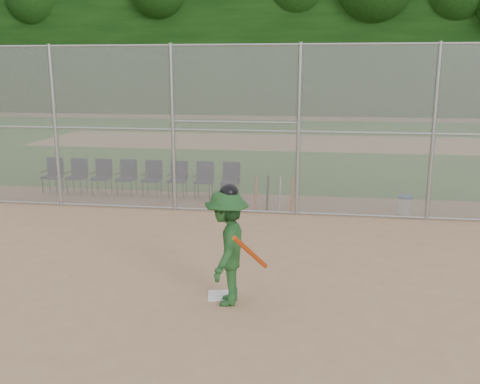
# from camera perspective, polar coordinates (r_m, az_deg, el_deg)

# --- Properties ---
(ground) EXTENTS (100.00, 100.00, 0.00)m
(ground) POSITION_cam_1_polar(r_m,az_deg,el_deg) (8.30, -2.59, -11.31)
(ground) COLOR tan
(ground) RESTS_ON ground
(grass_strip) EXTENTS (100.00, 100.00, 0.00)m
(grass_strip) POSITION_cam_1_polar(r_m,az_deg,el_deg) (25.69, 5.11, 5.33)
(grass_strip) COLOR #275C1B
(grass_strip) RESTS_ON ground
(dirt_patch_far) EXTENTS (24.00, 24.00, 0.00)m
(dirt_patch_far) POSITION_cam_1_polar(r_m,az_deg,el_deg) (25.69, 5.11, 5.33)
(dirt_patch_far) COLOR tan
(dirt_patch_far) RESTS_ON ground
(backstop_fence) EXTENTS (16.09, 0.09, 4.00)m
(backstop_fence) POSITION_cam_1_polar(r_m,az_deg,el_deg) (12.58, 1.69, 6.85)
(backstop_fence) COLOR gray
(backstop_fence) RESTS_ON ground
(treeline) EXTENTS (81.00, 60.00, 11.00)m
(treeline) POSITION_cam_1_polar(r_m,az_deg,el_deg) (27.54, 5.62, 17.29)
(treeline) COLOR black
(treeline) RESTS_ON ground
(home_plate) EXTENTS (0.46, 0.46, 0.02)m
(home_plate) POSITION_cam_1_polar(r_m,az_deg,el_deg) (8.39, -2.06, -10.97)
(home_plate) COLOR silver
(home_plate) RESTS_ON ground
(batter_at_plate) EXTENTS (0.96, 1.26, 1.82)m
(batter_at_plate) POSITION_cam_1_polar(r_m,az_deg,el_deg) (7.85, -1.41, -5.85)
(batter_at_plate) COLOR #1E4D21
(batter_at_plate) RESTS_ON ground
(water_cooler) EXTENTS (0.37, 0.37, 0.46)m
(water_cooler) POSITION_cam_1_polar(r_m,az_deg,el_deg) (13.40, 17.20, -1.33)
(water_cooler) COLOR white
(water_cooler) RESTS_ON ground
(spare_bats) EXTENTS (0.96, 0.38, 0.83)m
(spare_bats) POSITION_cam_1_polar(r_m,az_deg,el_deg) (13.26, 3.61, -0.12)
(spare_bats) COLOR #D84C14
(spare_bats) RESTS_ON ground
(chair_0) EXTENTS (0.54, 0.52, 0.96)m
(chair_0) POSITION_cam_1_polar(r_m,az_deg,el_deg) (15.94, -19.40, 1.65)
(chair_0) COLOR #0D1832
(chair_0) RESTS_ON ground
(chair_1) EXTENTS (0.54, 0.52, 0.96)m
(chair_1) POSITION_cam_1_polar(r_m,az_deg,el_deg) (15.62, -17.04, 1.59)
(chair_1) COLOR #0D1832
(chair_1) RESTS_ON ground
(chair_2) EXTENTS (0.54, 0.52, 0.96)m
(chair_2) POSITION_cam_1_polar(r_m,az_deg,el_deg) (15.32, -14.58, 1.53)
(chair_2) COLOR #0D1832
(chair_2) RESTS_ON ground
(chair_3) EXTENTS (0.54, 0.52, 0.96)m
(chair_3) POSITION_cam_1_polar(r_m,az_deg,el_deg) (15.06, -12.04, 1.47)
(chair_3) COLOR #0D1832
(chair_3) RESTS_ON ground
(chair_4) EXTENTS (0.54, 0.52, 0.96)m
(chair_4) POSITION_cam_1_polar(r_m,az_deg,el_deg) (14.82, -9.40, 1.40)
(chair_4) COLOR #0D1832
(chair_4) RESTS_ON ground
(chair_5) EXTENTS (0.54, 0.52, 0.96)m
(chair_5) POSITION_cam_1_polar(r_m,az_deg,el_deg) (14.61, -6.69, 1.33)
(chair_5) COLOR #0D1832
(chair_5) RESTS_ON ground
(chair_6) EXTENTS (0.54, 0.52, 0.96)m
(chair_6) POSITION_cam_1_polar(r_m,az_deg,el_deg) (14.44, -3.90, 1.25)
(chair_6) COLOR #0D1832
(chair_6) RESTS_ON ground
(chair_7) EXTENTS (0.54, 0.52, 0.96)m
(chair_7) POSITION_cam_1_polar(r_m,az_deg,el_deg) (14.31, -1.06, 1.16)
(chair_7) COLOR #0D1832
(chair_7) RESTS_ON ground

